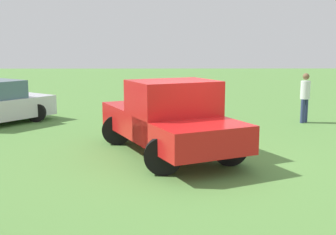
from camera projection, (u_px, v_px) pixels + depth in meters
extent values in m
plane|color=#54843D|center=(201.00, 160.00, 9.64)|extent=(80.00, 80.00, 0.00)
cylinder|color=black|center=(117.00, 130.00, 11.12)|extent=(0.79, 0.22, 0.79)
cylinder|color=black|center=(171.00, 125.00, 11.80)|extent=(0.79, 0.22, 0.79)
cylinder|color=black|center=(163.00, 156.00, 8.50)|extent=(0.79, 0.22, 0.79)
cylinder|color=black|center=(230.00, 148.00, 9.17)|extent=(0.79, 0.22, 0.79)
cube|color=red|center=(146.00, 116.00, 11.32)|extent=(2.50, 2.47, 0.64)
cube|color=red|center=(173.00, 110.00, 9.78)|extent=(2.35, 2.14, 1.40)
cube|color=slate|center=(173.00, 92.00, 9.71)|extent=(2.12, 1.87, 0.48)
cube|color=red|center=(192.00, 134.00, 9.03)|extent=(2.66, 2.81, 0.60)
cube|color=silver|center=(135.00, 120.00, 12.14)|extent=(1.71, 0.88, 0.16)
cylinder|color=black|center=(36.00, 113.00, 14.47)|extent=(0.65, 0.20, 0.65)
cylinder|color=black|center=(10.00, 109.00, 15.38)|extent=(0.65, 0.20, 0.65)
cylinder|color=navy|center=(303.00, 111.00, 14.25)|extent=(0.14, 0.14, 0.82)
cylinder|color=navy|center=(306.00, 110.00, 14.38)|extent=(0.14, 0.14, 0.82)
cylinder|color=silver|center=(305.00, 90.00, 14.19)|extent=(0.45, 0.45, 0.61)
sphere|color=brown|center=(306.00, 76.00, 14.11)|extent=(0.22, 0.22, 0.22)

